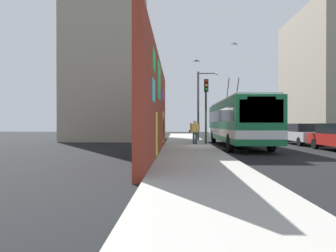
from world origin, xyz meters
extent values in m
plane|color=black|center=(0.00, 0.00, 0.00)|extent=(80.00, 80.00, 0.00)
cube|color=#9E9B93|center=(0.00, 1.60, 0.07)|extent=(48.00, 3.20, 0.15)
cube|color=maroon|center=(-4.02, 3.35, 2.39)|extent=(13.97, 0.30, 4.78)
cube|color=yellow|center=(-0.21, 3.19, 1.47)|extent=(1.66, 0.02, 1.72)
cube|color=yellow|center=(-0.45, 3.19, 1.15)|extent=(1.24, 0.02, 1.48)
cube|color=#8C19D8|center=(-0.75, 3.19, 3.24)|extent=(2.16, 0.02, 0.60)
cube|color=green|center=(-7.68, 3.19, 3.89)|extent=(1.13, 0.02, 0.78)
cube|color=#33D8E5|center=(-7.89, 3.19, 2.75)|extent=(1.14, 0.02, 0.81)
cube|color=yellow|center=(-6.33, 3.19, 1.13)|extent=(0.90, 0.02, 1.80)
cube|color=green|center=(-4.53, 3.19, 3.59)|extent=(1.97, 0.02, 1.76)
cube|color=#9E937F|center=(10.88, 9.20, 8.32)|extent=(10.59, 6.54, 16.64)
cube|color=black|center=(10.88, 5.91, 4.40)|extent=(9.00, 0.04, 1.10)
cube|color=black|center=(10.88, 5.91, 7.60)|extent=(9.00, 0.04, 1.10)
cube|color=black|center=(10.88, 5.91, 10.80)|extent=(9.00, 0.04, 1.10)
cube|color=black|center=(10.88, 5.91, 14.00)|extent=(9.00, 0.04, 1.10)
cube|color=#9E937F|center=(17.11, -17.00, 7.59)|extent=(13.22, 9.18, 15.18)
cube|color=#19723F|center=(1.59, -1.80, 1.73)|extent=(11.33, 2.53, 2.56)
cube|color=silver|center=(1.59, -1.80, 3.07)|extent=(10.88, 2.33, 0.12)
cube|color=white|center=(1.59, -1.80, 1.00)|extent=(11.35, 2.55, 0.44)
cube|color=black|center=(-4.06, -1.80, 2.18)|extent=(0.04, 2.15, 1.15)
cube|color=black|center=(1.59, -1.80, 2.11)|extent=(10.43, 2.56, 0.82)
cube|color=orange|center=(-4.05, -1.80, 2.76)|extent=(0.06, 1.39, 0.28)
cylinder|color=black|center=(3.29, -2.15, 3.91)|extent=(1.43, 0.06, 2.00)
cylinder|color=black|center=(3.29, -1.45, 3.91)|extent=(1.43, 0.06, 2.00)
cylinder|color=black|center=(-2.04, -2.94, 0.50)|extent=(1.00, 0.28, 1.00)
cylinder|color=black|center=(-2.04, -0.66, 0.50)|extent=(1.00, 0.28, 1.00)
cylinder|color=black|center=(5.21, -2.94, 0.50)|extent=(1.00, 0.28, 1.00)
cylinder|color=black|center=(5.21, -0.66, 0.50)|extent=(1.00, 0.28, 1.00)
cylinder|color=black|center=(-0.30, -6.20, 0.32)|extent=(0.64, 0.22, 0.64)
cube|color=#B7B7BC|center=(3.48, -7.00, 0.65)|extent=(4.68, 1.75, 0.66)
cube|color=black|center=(3.57, -7.00, 1.28)|extent=(2.81, 1.58, 0.60)
cylinder|color=black|center=(1.94, -7.78, 0.32)|extent=(0.64, 0.22, 0.64)
cylinder|color=black|center=(1.94, -6.22, 0.32)|extent=(0.64, 0.22, 0.64)
cylinder|color=black|center=(5.03, -7.78, 0.32)|extent=(0.64, 0.22, 0.64)
cylinder|color=black|center=(5.03, -6.22, 0.32)|extent=(0.64, 0.22, 0.64)
cube|color=#38383D|center=(9.45, -7.00, 0.65)|extent=(4.87, 1.81, 0.66)
cube|color=black|center=(9.55, -7.00, 1.28)|extent=(2.92, 1.63, 0.60)
cylinder|color=black|center=(7.85, -7.80, 0.32)|extent=(0.64, 0.22, 0.64)
cylinder|color=black|center=(7.85, -6.20, 0.32)|extent=(0.64, 0.22, 0.64)
cylinder|color=black|center=(11.06, -7.80, 0.32)|extent=(0.64, 0.22, 0.64)
cylinder|color=black|center=(11.06, -6.20, 0.32)|extent=(0.64, 0.22, 0.64)
cylinder|color=#2D3F59|center=(1.72, 1.00, 0.56)|extent=(0.14, 0.14, 0.82)
cylinder|color=#2D3F59|center=(1.72, 1.17, 0.56)|extent=(0.14, 0.14, 0.82)
cube|color=gold|center=(1.72, 1.08, 1.28)|extent=(0.22, 0.48, 0.62)
cylinder|color=gold|center=(1.72, 0.79, 1.31)|extent=(0.09, 0.09, 0.59)
cylinder|color=gold|center=(1.72, 1.37, 1.31)|extent=(0.09, 0.09, 0.59)
sphere|color=beige|center=(1.72, 1.08, 1.70)|extent=(0.22, 0.22, 0.22)
cube|color=#593319|center=(1.72, 1.44, 1.02)|extent=(0.14, 0.10, 0.24)
cylinder|color=#2D382D|center=(1.42, 0.35, 2.38)|extent=(0.14, 0.14, 4.45)
cube|color=black|center=(1.20, 0.35, 4.15)|extent=(0.20, 0.28, 0.84)
sphere|color=red|center=(1.09, 0.35, 4.43)|extent=(0.18, 0.18, 0.18)
sphere|color=yellow|center=(1.09, 0.35, 4.15)|extent=(0.18, 0.18, 0.18)
sphere|color=green|center=(1.09, 0.35, 3.87)|extent=(0.18, 0.18, 0.18)
cylinder|color=#4C4C51|center=(7.04, 0.45, 3.15)|extent=(0.18, 0.18, 6.00)
cylinder|color=#4C4C51|center=(7.04, -0.36, 6.00)|extent=(0.10, 1.62, 0.10)
ellipsoid|color=silver|center=(7.04, -1.17, 5.95)|extent=(0.44, 0.28, 0.20)
ellipsoid|color=gray|center=(5.36, -2.35, 8.09)|extent=(0.32, 0.14, 0.12)
cube|color=gray|center=(5.36, -2.49, 8.12)|extent=(0.20, 0.23, 0.19)
cube|color=gray|center=(5.36, -2.21, 8.12)|extent=(0.20, 0.23, 0.19)
ellipsoid|color=#47474C|center=(4.99, 0.75, 6.63)|extent=(0.32, 0.14, 0.12)
cube|color=#47474C|center=(4.99, 0.61, 6.66)|extent=(0.20, 0.25, 0.16)
cube|color=#47474C|center=(4.99, 0.89, 6.66)|extent=(0.20, 0.25, 0.16)
cylinder|color=black|center=(-1.89, -0.60, 0.00)|extent=(2.16, 2.16, 0.00)
camera|label=1|loc=(-18.22, 2.37, 1.53)|focal=30.62mm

